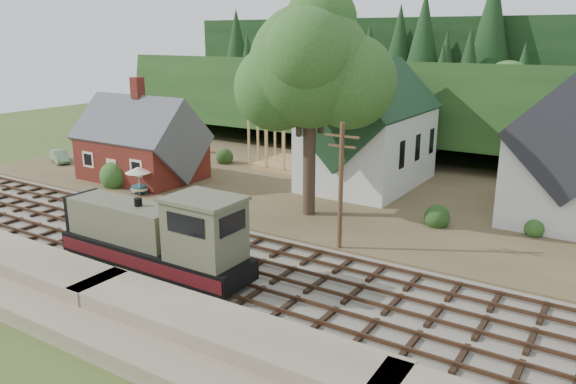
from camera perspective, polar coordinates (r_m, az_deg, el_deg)
The scene contains 17 objects.
ground at distance 34.52m, azimuth -9.33°, elevation -6.41°, with size 140.00×140.00×0.00m, color #384C1E.
embankment at distance 29.37m, azimuth -20.62°, elevation -11.38°, with size 64.00×5.00×1.60m, color #7F7259.
railroad_bed at distance 34.49m, azimuth -9.34°, elevation -6.29°, with size 64.00×11.00×0.16m, color #726B5B.
village_flat at distance 48.58m, azimuth 4.88°, elevation 0.48°, with size 64.00×26.00×0.30m, color brown.
hillside at distance 70.25m, azimuth 14.10°, elevation 4.69°, with size 70.00×28.00×8.00m, color #1E3F19.
ridge at distance 85.38m, azimuth 17.61°, elevation 6.32°, with size 80.00×20.00×12.00m, color black.
depot at distance 52.03m, azimuth -14.65°, elevation 4.51°, with size 10.80×7.41×9.00m.
church at distance 48.13m, azimuth 8.08°, elevation 6.37°, with size 8.40×15.17×13.00m.
farmhouse at distance 43.48m, azimuth 27.20°, elevation 3.35°, with size 8.40×10.80×10.60m.
timber_frame at distance 54.17m, azimuth 1.31°, elevation 5.50°, with size 8.20×6.20×6.99m.
lattice_tower at distance 58.59m, azimuth 4.48°, elevation 12.90°, with size 3.20×3.20×12.12m.
big_tree at distance 38.99m, azimuth 2.55°, elevation 11.79°, with size 10.90×8.40×14.70m.
telegraph_pole_near at distance 33.43m, azimuth 5.38°, elevation 0.68°, with size 2.20×0.28×8.00m.
locomotive at distance 31.67m, azimuth -12.95°, elevation -4.55°, with size 12.02×3.00×4.81m.
car_blue at distance 48.28m, azimuth -13.87°, elevation 0.89°, with size 1.42×3.52×1.20m, color #59A3BF.
car_green at distance 61.68m, azimuth -22.17°, elevation 3.37°, with size 1.31×3.75×1.23m, color #749B6B.
patio_set at distance 46.77m, azimuth -14.98°, elevation 2.07°, with size 2.08×2.08×2.32m.
Camera 1 is at (21.67, -23.57, 12.89)m, focal length 35.00 mm.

